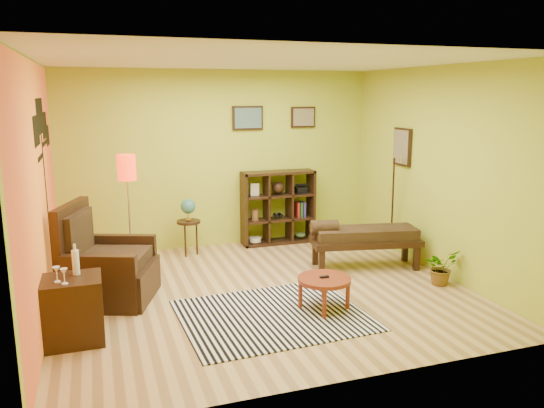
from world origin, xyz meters
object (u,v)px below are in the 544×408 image
object	(u,v)px
potted_plant	(441,271)
globe_table	(188,213)
armchair	(105,271)
coffee_table	(324,282)
bench	(363,237)
side_cabinet	(74,309)
cube_shelf	(279,207)
floor_lamp	(127,179)

from	to	relation	value
potted_plant	globe_table	bearing A→B (deg)	141.08
armchair	globe_table	distance (m)	1.96
coffee_table	globe_table	bearing A→B (deg)	113.20
coffee_table	bench	world-z (taller)	bench
coffee_table	armchair	xyz separation A→B (m)	(-2.37, 1.10, 0.03)
armchair	side_cabinet	size ratio (longest dim) A/B	1.26
potted_plant	cube_shelf	bearing A→B (deg)	118.05
armchair	cube_shelf	bearing A→B (deg)	30.86
coffee_table	floor_lamp	distance (m)	2.91
floor_lamp	armchair	bearing A→B (deg)	-116.04
side_cabinet	floor_lamp	xyz separation A→B (m)	(0.68, 1.79, 1.01)
cube_shelf	potted_plant	xyz separation A→B (m)	(1.34, -2.52, -0.42)
floor_lamp	globe_table	world-z (taller)	floor_lamp
side_cabinet	globe_table	distance (m)	3.00
armchair	floor_lamp	distance (m)	1.28
floor_lamp	potted_plant	size ratio (longest dim) A/B	3.58
coffee_table	potted_plant	xyz separation A→B (m)	(1.76, 0.26, -0.14)
globe_table	cube_shelf	size ratio (longest dim) A/B	0.73
globe_table	armchair	bearing A→B (deg)	-130.74
cube_shelf	potted_plant	bearing A→B (deg)	-61.95
floor_lamp	side_cabinet	bearing A→B (deg)	-110.84
coffee_table	armchair	bearing A→B (deg)	154.97
globe_table	potted_plant	bearing A→B (deg)	-38.92
floor_lamp	globe_table	size ratio (longest dim) A/B	1.89
armchair	bench	distance (m)	3.49
globe_table	cube_shelf	xyz separation A→B (m)	(1.53, 0.20, -0.06)
armchair	side_cabinet	world-z (taller)	armchair
bench	potted_plant	world-z (taller)	bench
armchair	bench	bearing A→B (deg)	1.29
globe_table	floor_lamp	bearing A→B (deg)	-141.01
globe_table	cube_shelf	distance (m)	1.54
cube_shelf	bench	bearing A→B (deg)	-66.40
bench	side_cabinet	bearing A→B (deg)	-163.38
armchair	globe_table	bearing A→B (deg)	49.26
coffee_table	floor_lamp	xyz separation A→B (m)	(-2.01, 1.84, 1.02)
coffee_table	side_cabinet	distance (m)	2.69
globe_table	side_cabinet	bearing A→B (deg)	-122.15
side_cabinet	cube_shelf	size ratio (longest dim) A/B	0.81
coffee_table	bench	xyz separation A→B (m)	(1.12, 1.18, 0.13)
side_cabinet	cube_shelf	world-z (taller)	cube_shelf
armchair	potted_plant	xyz separation A→B (m)	(4.13, -0.85, -0.18)
side_cabinet	armchair	bearing A→B (deg)	73.00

